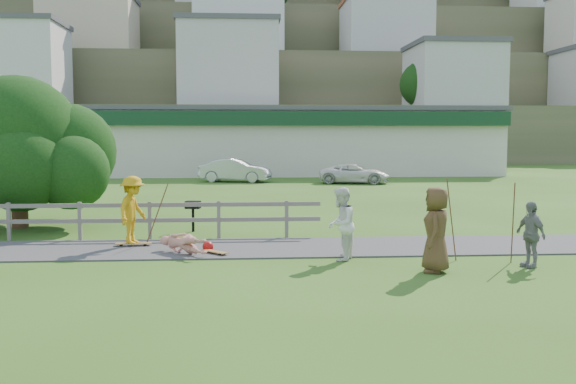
% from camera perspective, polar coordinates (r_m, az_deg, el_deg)
% --- Properties ---
extents(ground, '(260.00, 260.00, 0.00)m').
position_cam_1_polar(ground, '(15.78, -6.57, -6.02)').
color(ground, '#305518').
rests_on(ground, ground).
extents(path, '(34.00, 3.00, 0.04)m').
position_cam_1_polar(path, '(17.25, -6.36, -4.99)').
color(path, '#3D3D3F').
rests_on(path, ground).
extents(fence, '(15.05, 0.10, 1.10)m').
position_cam_1_polar(fence, '(19.64, -19.78, -1.96)').
color(fence, '#646058').
rests_on(fence, ground).
extents(strip_mall, '(32.50, 10.75, 5.10)m').
position_cam_1_polar(strip_mall, '(50.52, -0.39, 4.58)').
color(strip_mall, silver).
rests_on(strip_mall, ground).
extents(hillside, '(220.00, 67.00, 47.50)m').
position_cam_1_polar(hillside, '(107.38, -4.58, 11.17)').
color(hillside, '#434E2E').
rests_on(hillside, ground).
extents(skater_rider, '(1.02, 1.34, 1.83)m').
position_cam_1_polar(skater_rider, '(17.79, -13.63, -1.88)').
color(skater_rider, '#C69212').
rests_on(skater_rider, ground).
extents(skater_fallen, '(1.40, 1.37, 0.58)m').
position_cam_1_polar(skater_fallen, '(16.49, -9.29, -4.55)').
color(skater_fallen, tan).
rests_on(skater_fallen, ground).
extents(spectator_a, '(0.94, 1.05, 1.78)m').
position_cam_1_polar(spectator_a, '(15.54, 4.72, -2.85)').
color(spectator_a, white).
rests_on(spectator_a, ground).
extents(spectator_b, '(0.60, 0.96, 1.52)m').
position_cam_1_polar(spectator_b, '(15.74, 20.75, -3.53)').
color(spectator_b, gray).
rests_on(spectator_b, ground).
extents(spectator_c, '(0.87, 1.07, 1.89)m').
position_cam_1_polar(spectator_c, '(14.51, 13.02, -3.30)').
color(spectator_c, '#513820').
rests_on(spectator_c, ground).
extents(car_silver, '(4.80, 2.69, 1.50)m').
position_cam_1_polar(car_silver, '(41.49, -4.71, 1.93)').
color(car_silver, '#B3B4BB').
rests_on(car_silver, ground).
extents(car_white, '(4.70, 2.88, 1.22)m').
position_cam_1_polar(car_white, '(40.33, 5.92, 1.63)').
color(car_white, silver).
rests_on(car_white, ground).
extents(tree, '(6.63, 6.63, 3.71)m').
position_cam_1_polar(tree, '(22.62, -22.85, 1.72)').
color(tree, black).
rests_on(tree, ground).
extents(bbq, '(0.50, 0.42, 0.97)m').
position_cam_1_polar(bbq, '(20.34, -8.44, -2.16)').
color(bbq, black).
rests_on(bbq, ground).
extents(longboard_rider, '(0.96, 0.26, 0.11)m').
position_cam_1_polar(longboard_rider, '(17.91, -13.58, -4.62)').
color(longboard_rider, olive).
rests_on(longboard_rider, ground).
extents(longboard_fallen, '(0.71, 0.73, 0.09)m').
position_cam_1_polar(longboard_fallen, '(16.38, -6.51, -5.44)').
color(longboard_fallen, olive).
rests_on(longboard_fallen, ground).
extents(helmet, '(0.29, 0.29, 0.29)m').
position_cam_1_polar(helmet, '(16.82, -7.13, -4.83)').
color(helmet, '#A9100F').
rests_on(helmet, ground).
extents(pole_rider, '(0.03, 0.03, 1.82)m').
position_cam_1_polar(pole_rider, '(18.09, -11.55, -1.74)').
color(pole_rider, brown).
rests_on(pole_rider, ground).
extents(pole_spec_left, '(0.03, 0.03, 2.01)m').
position_cam_1_polar(pole_spec_left, '(15.90, 14.33, -2.38)').
color(pole_spec_left, brown).
rests_on(pole_spec_left, ground).
extents(pole_spec_right, '(0.03, 0.03, 1.91)m').
position_cam_1_polar(pole_spec_right, '(16.11, 19.36, -2.60)').
color(pole_spec_right, brown).
rests_on(pole_spec_right, ground).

